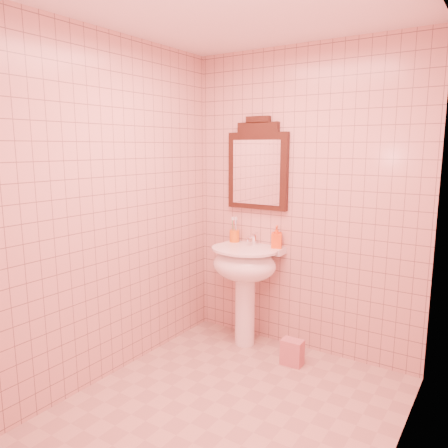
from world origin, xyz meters
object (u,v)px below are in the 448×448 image
Objects in this scene: toothbrush_cup at (234,236)px; towel at (292,352)px; mirror at (258,167)px; soap_dispenser at (277,237)px; pedestal_sink at (245,271)px.

toothbrush_cup is 0.98× the size of towel.
mirror is 0.65m from toothbrush_cup.
soap_dispenser is (0.42, 0.00, 0.04)m from toothbrush_cup.
mirror is at bearing 143.96° from soap_dispenser.
towel is (0.50, -0.31, -1.43)m from mirror.
mirror is (-0.00, 0.20, 0.87)m from pedestal_sink.
mirror is 1.55m from towel.
pedestal_sink is 4.54× the size of soap_dispenser.
towel is at bearing -31.30° from mirror.
soap_dispenser is (0.22, 0.15, 0.30)m from pedestal_sink.
soap_dispenser is 0.94m from towel.
soap_dispenser is at bearing 0.08° from toothbrush_cup.
mirror reaches higher than toothbrush_cup.
toothbrush_cup reaches higher than soap_dispenser.
mirror reaches higher than towel.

